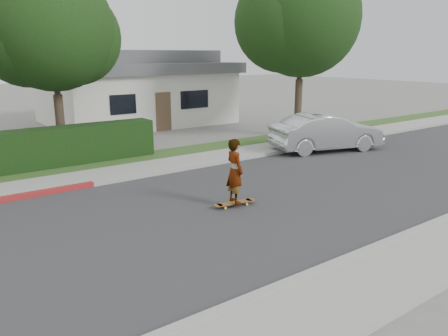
{
  "coord_description": "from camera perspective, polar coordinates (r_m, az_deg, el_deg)",
  "views": [
    {
      "loc": [
        -3.41,
        -9.15,
        4.1
      ],
      "look_at": [
        3.52,
        0.43,
        1.0
      ],
      "focal_mm": 35.0,
      "sensor_mm": 36.0,
      "label": 1
    }
  ],
  "objects": [
    {
      "name": "ground",
      "position": [
        10.59,
        -14.36,
        -8.57
      ],
      "size": [
        120.0,
        120.0,
        0.0
      ],
      "primitive_type": "plane",
      "color": "slate",
      "rests_on": "ground"
    },
    {
      "name": "sidewalk_far",
      "position": [
        15.11,
        -21.46,
        -1.87
      ],
      "size": [
        60.0,
        1.6,
        0.12
      ],
      "primitive_type": "cube",
      "color": "gray",
      "rests_on": "ground"
    },
    {
      "name": "tree_center",
      "position": [
        19.0,
        -21.78,
        16.12
      ],
      "size": [
        5.66,
        4.84,
        7.44
      ],
      "color": "#33261C",
      "rests_on": "ground"
    },
    {
      "name": "planting_strip",
      "position": [
        16.62,
        -22.88,
        -0.59
      ],
      "size": [
        60.0,
        1.6,
        0.1
      ],
      "primitive_type": "cube",
      "color": "#2D4C1E",
      "rests_on": "ground"
    },
    {
      "name": "road",
      "position": [
        10.59,
        -14.36,
        -8.54
      ],
      "size": [
        60.0,
        8.0,
        0.01
      ],
      "primitive_type": "cube",
      "color": "#2D2D30",
      "rests_on": "ground"
    },
    {
      "name": "car_silver",
      "position": [
        19.46,
        13.24,
        4.56
      ],
      "size": [
        5.19,
        3.04,
        1.62
      ],
      "primitive_type": "imported",
      "rotation": [
        0.0,
        0.0,
        1.28
      ],
      "color": "silver",
      "rests_on": "ground"
    },
    {
      "name": "curb_far",
      "position": [
        14.26,
        -20.54,
        -2.66
      ],
      "size": [
        60.0,
        0.2,
        0.15
      ],
      "primitive_type": "cube",
      "color": "#9E9E99",
      "rests_on": "ground"
    },
    {
      "name": "curb_near",
      "position": [
        7.3,
        -1.63,
        -18.75
      ],
      "size": [
        60.0,
        0.2,
        0.15
      ],
      "primitive_type": "cube",
      "color": "#9E9E99",
      "rests_on": "ground"
    },
    {
      "name": "tree_right",
      "position": [
        22.49,
        9.73,
        18.38
      ],
      "size": [
        6.32,
        5.6,
        8.56
      ],
      "color": "#33261C",
      "rests_on": "ground"
    },
    {
      "name": "skateboard",
      "position": [
        12.1,
        1.39,
        -4.57
      ],
      "size": [
        1.28,
        0.43,
        0.12
      ],
      "rotation": [
        0.0,
        0.0,
        -0.15
      ],
      "color": "yellow",
      "rests_on": "ground"
    },
    {
      "name": "house",
      "position": [
        27.69,
        -11.6,
        10.25
      ],
      "size": [
        10.6,
        8.6,
        4.3
      ],
      "color": "beige",
      "rests_on": "ground"
    },
    {
      "name": "skateboarder",
      "position": [
        11.83,
        1.42,
        -0.4
      ],
      "size": [
        0.5,
        0.7,
        1.78
      ],
      "primitive_type": "imported",
      "rotation": [
        0.0,
        0.0,
        1.45
      ],
      "color": "white",
      "rests_on": "skateboard"
    }
  ]
}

